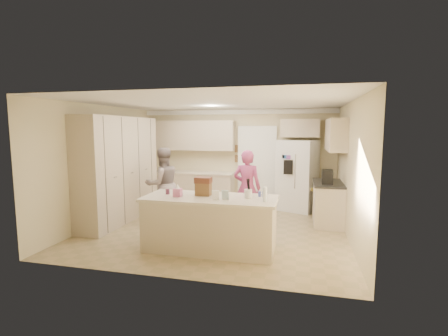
% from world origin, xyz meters
% --- Properties ---
extents(floor, '(5.20, 4.60, 0.02)m').
position_xyz_m(floor, '(0.00, 0.00, -0.01)').
color(floor, '#9A845E').
rests_on(floor, ground).
extents(ceiling, '(5.20, 4.60, 0.02)m').
position_xyz_m(ceiling, '(0.00, 0.00, 2.61)').
color(ceiling, white).
rests_on(ceiling, wall_back).
extents(wall_back, '(5.20, 0.02, 2.60)m').
position_xyz_m(wall_back, '(0.00, 2.31, 1.30)').
color(wall_back, beige).
rests_on(wall_back, ground).
extents(wall_front, '(5.20, 0.02, 2.60)m').
position_xyz_m(wall_front, '(0.00, -2.31, 1.30)').
color(wall_front, beige).
rests_on(wall_front, ground).
extents(wall_left, '(0.02, 4.60, 2.60)m').
position_xyz_m(wall_left, '(-2.61, 0.00, 1.30)').
color(wall_left, beige).
rests_on(wall_left, ground).
extents(wall_right, '(0.02, 4.60, 2.60)m').
position_xyz_m(wall_right, '(2.61, 0.00, 1.30)').
color(wall_right, beige).
rests_on(wall_right, ground).
extents(crown_back, '(5.20, 0.08, 0.12)m').
position_xyz_m(crown_back, '(0.00, 2.26, 2.53)').
color(crown_back, white).
rests_on(crown_back, wall_back).
extents(pantry_bank, '(0.60, 2.60, 2.35)m').
position_xyz_m(pantry_bank, '(-2.30, 0.20, 1.18)').
color(pantry_bank, '#C2AF9A').
rests_on(pantry_bank, floor).
extents(back_base_cab, '(2.20, 0.60, 0.88)m').
position_xyz_m(back_base_cab, '(-1.15, 2.00, 0.44)').
color(back_base_cab, '#C2AF9A').
rests_on(back_base_cab, floor).
extents(back_countertop, '(2.24, 0.63, 0.04)m').
position_xyz_m(back_countertop, '(-1.15, 1.99, 0.90)').
color(back_countertop, beige).
rests_on(back_countertop, back_base_cab).
extents(back_upper_cab, '(2.20, 0.35, 0.80)m').
position_xyz_m(back_upper_cab, '(-1.15, 2.12, 1.90)').
color(back_upper_cab, '#C2AF9A').
rests_on(back_upper_cab, wall_back).
extents(doorway_opening, '(0.90, 0.06, 2.10)m').
position_xyz_m(doorway_opening, '(0.55, 2.28, 1.05)').
color(doorway_opening, black).
rests_on(doorway_opening, floor).
extents(doorway_casing, '(1.02, 0.03, 2.22)m').
position_xyz_m(doorway_casing, '(0.55, 2.24, 1.05)').
color(doorway_casing, white).
rests_on(doorway_casing, floor).
extents(wall_frame_upper, '(0.15, 0.02, 0.20)m').
position_xyz_m(wall_frame_upper, '(0.02, 2.27, 1.55)').
color(wall_frame_upper, brown).
rests_on(wall_frame_upper, wall_back).
extents(wall_frame_lower, '(0.15, 0.02, 0.20)m').
position_xyz_m(wall_frame_lower, '(0.02, 2.27, 1.28)').
color(wall_frame_lower, brown).
rests_on(wall_frame_lower, wall_back).
extents(refrigerator, '(1.10, 1.00, 1.80)m').
position_xyz_m(refrigerator, '(1.62, 2.05, 0.90)').
color(refrigerator, white).
rests_on(refrigerator, floor).
extents(fridge_seam, '(0.02, 0.02, 1.78)m').
position_xyz_m(fridge_seam, '(1.62, 1.69, 0.90)').
color(fridge_seam, gray).
rests_on(fridge_seam, refrigerator).
extents(fridge_dispenser, '(0.22, 0.03, 0.35)m').
position_xyz_m(fridge_dispenser, '(1.40, 1.68, 1.15)').
color(fridge_dispenser, black).
rests_on(fridge_dispenser, refrigerator).
extents(fridge_handle_l, '(0.02, 0.02, 0.85)m').
position_xyz_m(fridge_handle_l, '(1.57, 1.68, 1.05)').
color(fridge_handle_l, silver).
rests_on(fridge_handle_l, refrigerator).
extents(fridge_handle_r, '(0.02, 0.02, 0.85)m').
position_xyz_m(fridge_handle_r, '(1.67, 1.68, 1.05)').
color(fridge_handle_r, silver).
rests_on(fridge_handle_r, refrigerator).
extents(over_fridge_cab, '(0.95, 0.35, 0.45)m').
position_xyz_m(over_fridge_cab, '(1.65, 2.12, 2.10)').
color(over_fridge_cab, '#C2AF9A').
rests_on(over_fridge_cab, wall_back).
extents(right_base_cab, '(0.60, 1.20, 0.88)m').
position_xyz_m(right_base_cab, '(2.30, 1.00, 0.44)').
color(right_base_cab, '#C2AF9A').
rests_on(right_base_cab, floor).
extents(right_countertop, '(0.63, 1.24, 0.04)m').
position_xyz_m(right_countertop, '(2.29, 1.00, 0.90)').
color(right_countertop, '#2D2B28').
rests_on(right_countertop, right_base_cab).
extents(right_upper_cab, '(0.35, 1.50, 0.70)m').
position_xyz_m(right_upper_cab, '(2.43, 1.20, 1.95)').
color(right_upper_cab, '#C2AF9A').
rests_on(right_upper_cab, wall_right).
extents(coffee_maker, '(0.22, 0.28, 0.30)m').
position_xyz_m(coffee_maker, '(2.25, 0.80, 1.07)').
color(coffee_maker, black).
rests_on(coffee_maker, right_countertop).
extents(island_base, '(2.20, 0.90, 0.88)m').
position_xyz_m(island_base, '(0.20, -1.10, 0.44)').
color(island_base, '#C2AF9A').
rests_on(island_base, floor).
extents(island_top, '(2.28, 0.96, 0.05)m').
position_xyz_m(island_top, '(0.20, -1.10, 0.90)').
color(island_top, beige).
rests_on(island_top, island_base).
extents(utensil_crock, '(0.13, 0.13, 0.15)m').
position_xyz_m(utensil_crock, '(0.85, -1.05, 1.00)').
color(utensil_crock, white).
rests_on(utensil_crock, island_top).
extents(tissue_box, '(0.13, 0.13, 0.14)m').
position_xyz_m(tissue_box, '(-0.35, -1.20, 1.00)').
color(tissue_box, '#C26496').
rests_on(tissue_box, island_top).
extents(tissue_plume, '(0.08, 0.08, 0.08)m').
position_xyz_m(tissue_plume, '(-0.35, -1.20, 1.10)').
color(tissue_plume, white).
rests_on(tissue_plume, tissue_box).
extents(dollhouse_body, '(0.26, 0.18, 0.22)m').
position_xyz_m(dollhouse_body, '(0.05, -1.00, 1.04)').
color(dollhouse_body, brown).
rests_on(dollhouse_body, island_top).
extents(dollhouse_roof, '(0.28, 0.20, 0.10)m').
position_xyz_m(dollhouse_roof, '(0.05, -1.00, 1.20)').
color(dollhouse_roof, '#592D1E').
rests_on(dollhouse_roof, dollhouse_body).
extents(jam_jar, '(0.07, 0.07, 0.09)m').
position_xyz_m(jam_jar, '(-0.60, -1.05, 0.97)').
color(jam_jar, '#59263F').
rests_on(jam_jar, island_top).
extents(greeting_card_a, '(0.12, 0.06, 0.16)m').
position_xyz_m(greeting_card_a, '(0.35, -1.30, 1.01)').
color(greeting_card_a, white).
rests_on(greeting_card_a, island_top).
extents(greeting_card_b, '(0.12, 0.05, 0.16)m').
position_xyz_m(greeting_card_b, '(0.50, -1.25, 1.01)').
color(greeting_card_b, silver).
rests_on(greeting_card_b, island_top).
extents(water_bottle, '(0.07, 0.07, 0.24)m').
position_xyz_m(water_bottle, '(1.15, -1.25, 1.04)').
color(water_bottle, silver).
rests_on(water_bottle, island_top).
extents(shaker_salt, '(0.05, 0.05, 0.09)m').
position_xyz_m(shaker_salt, '(1.02, -0.88, 0.97)').
color(shaker_salt, '#4852AB').
rests_on(shaker_salt, island_top).
extents(shaker_pepper, '(0.05, 0.05, 0.09)m').
position_xyz_m(shaker_pepper, '(1.09, -0.88, 0.97)').
color(shaker_pepper, '#4852AB').
rests_on(shaker_pepper, island_top).
extents(teen_boy, '(1.02, 1.01, 1.66)m').
position_xyz_m(teen_boy, '(-1.35, 0.42, 0.83)').
color(teen_boy, gray).
rests_on(teen_boy, floor).
extents(teen_girl, '(0.62, 0.43, 1.64)m').
position_xyz_m(teen_girl, '(0.58, 0.47, 0.82)').
color(teen_girl, '#BA4F6B').
rests_on(teen_girl, floor).
extents(fridge_magnets, '(0.76, 0.02, 1.44)m').
position_xyz_m(fridge_magnets, '(1.62, 1.69, 0.90)').
color(fridge_magnets, tan).
rests_on(fridge_magnets, refrigerator).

